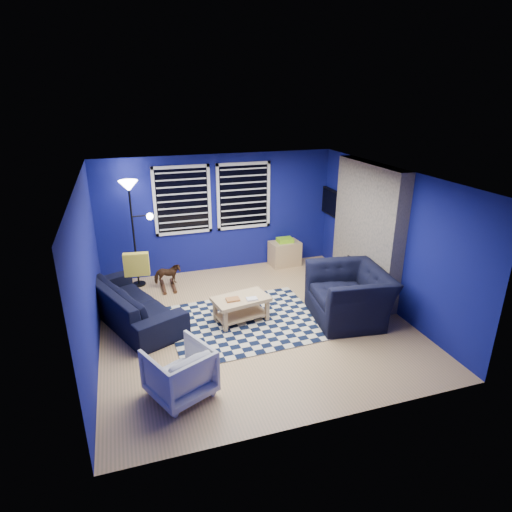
{
  "coord_description": "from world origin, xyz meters",
  "views": [
    {
      "loc": [
        -1.91,
        -6.11,
        3.69
      ],
      "look_at": [
        0.14,
        0.3,
        1.08
      ],
      "focal_mm": 30.0,
      "sensor_mm": 36.0,
      "label": 1
    }
  ],
  "objects_px": {
    "sofa": "(132,303)",
    "coffee_table": "(241,304)",
    "armchair_bent": "(179,372)",
    "floor_lamp": "(131,201)",
    "cabinet": "(285,253)",
    "armchair_big": "(349,295)",
    "rocking_horse": "(167,275)",
    "tv": "(334,204)"
  },
  "relations": [
    {
      "from": "sofa",
      "to": "coffee_table",
      "type": "distance_m",
      "value": 1.86
    },
    {
      "from": "armchair_bent",
      "to": "floor_lamp",
      "type": "bearing_deg",
      "value": -110.32
    },
    {
      "from": "coffee_table",
      "to": "floor_lamp",
      "type": "bearing_deg",
      "value": 127.47
    },
    {
      "from": "sofa",
      "to": "cabinet",
      "type": "xyz_separation_m",
      "value": [
        3.39,
        1.55,
        -0.05
      ]
    },
    {
      "from": "sofa",
      "to": "armchair_big",
      "type": "xyz_separation_m",
      "value": [
        3.55,
        -1.05,
        0.11
      ]
    },
    {
      "from": "sofa",
      "to": "armchair_big",
      "type": "distance_m",
      "value": 3.7
    },
    {
      "from": "sofa",
      "to": "cabinet",
      "type": "distance_m",
      "value": 3.73
    },
    {
      "from": "armchair_big",
      "to": "rocking_horse",
      "type": "height_order",
      "value": "armchair_big"
    },
    {
      "from": "coffee_table",
      "to": "armchair_bent",
      "type": "bearing_deg",
      "value": -128.49
    },
    {
      "from": "coffee_table",
      "to": "cabinet",
      "type": "xyz_separation_m",
      "value": [
        1.63,
        2.15,
        -0.04
      ]
    },
    {
      "from": "armchair_big",
      "to": "armchair_bent",
      "type": "relative_size",
      "value": 1.8
    },
    {
      "from": "rocking_horse",
      "to": "cabinet",
      "type": "relative_size",
      "value": 0.75
    },
    {
      "from": "sofa",
      "to": "armchair_big",
      "type": "height_order",
      "value": "armchair_big"
    },
    {
      "from": "armchair_bent",
      "to": "rocking_horse",
      "type": "height_order",
      "value": "armchair_bent"
    },
    {
      "from": "sofa",
      "to": "armchair_bent",
      "type": "xyz_separation_m",
      "value": [
        0.49,
        -2.19,
        0.01
      ]
    },
    {
      "from": "rocking_horse",
      "to": "tv",
      "type": "bearing_deg",
      "value": -85.1
    },
    {
      "from": "tv",
      "to": "armchair_big",
      "type": "relative_size",
      "value": 0.74
    },
    {
      "from": "tv",
      "to": "armchair_big",
      "type": "bearing_deg",
      "value": -109.84
    },
    {
      "from": "rocking_horse",
      "to": "floor_lamp",
      "type": "height_order",
      "value": "floor_lamp"
    },
    {
      "from": "armchair_bent",
      "to": "rocking_horse",
      "type": "xyz_separation_m",
      "value": [
        0.23,
        3.29,
        -0.06
      ]
    },
    {
      "from": "armchair_big",
      "to": "cabinet",
      "type": "relative_size",
      "value": 1.98
    },
    {
      "from": "cabinet",
      "to": "floor_lamp",
      "type": "xyz_separation_m",
      "value": [
        -3.19,
        -0.11,
        1.46
      ]
    },
    {
      "from": "armchair_big",
      "to": "cabinet",
      "type": "height_order",
      "value": "armchair_big"
    },
    {
      "from": "coffee_table",
      "to": "floor_lamp",
      "type": "relative_size",
      "value": 0.47
    },
    {
      "from": "armchair_big",
      "to": "armchair_bent",
      "type": "xyz_separation_m",
      "value": [
        -3.06,
        -1.14,
        -0.1
      ]
    },
    {
      "from": "tv",
      "to": "armchair_bent",
      "type": "distance_m",
      "value": 5.34
    },
    {
      "from": "tv",
      "to": "cabinet",
      "type": "height_order",
      "value": "tv"
    },
    {
      "from": "cabinet",
      "to": "rocking_horse",
      "type": "bearing_deg",
      "value": -175.34
    },
    {
      "from": "armchair_bent",
      "to": "coffee_table",
      "type": "bearing_deg",
      "value": -153.48
    },
    {
      "from": "armchair_big",
      "to": "floor_lamp",
      "type": "relative_size",
      "value": 0.64
    },
    {
      "from": "tv",
      "to": "cabinet",
      "type": "relative_size",
      "value": 1.46
    },
    {
      "from": "armchair_bent",
      "to": "coffee_table",
      "type": "height_order",
      "value": "armchair_bent"
    },
    {
      "from": "sofa",
      "to": "rocking_horse",
      "type": "height_order",
      "value": "sofa"
    },
    {
      "from": "cabinet",
      "to": "floor_lamp",
      "type": "relative_size",
      "value": 0.32
    },
    {
      "from": "sofa",
      "to": "coffee_table",
      "type": "relative_size",
      "value": 2.24
    },
    {
      "from": "tv",
      "to": "armchair_bent",
      "type": "height_order",
      "value": "tv"
    },
    {
      "from": "cabinet",
      "to": "floor_lamp",
      "type": "distance_m",
      "value": 3.51
    },
    {
      "from": "armchair_big",
      "to": "rocking_horse",
      "type": "distance_m",
      "value": 3.56
    },
    {
      "from": "sofa",
      "to": "armchair_bent",
      "type": "relative_size",
      "value": 2.99
    },
    {
      "from": "tv",
      "to": "rocking_horse",
      "type": "relative_size",
      "value": 1.94
    },
    {
      "from": "cabinet",
      "to": "tv",
      "type": "bearing_deg",
      "value": -18.74
    },
    {
      "from": "tv",
      "to": "armchair_big",
      "type": "xyz_separation_m",
      "value": [
        -0.85,
        -2.35,
        -0.96
      ]
    }
  ]
}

